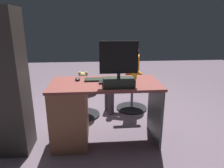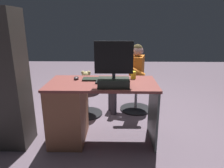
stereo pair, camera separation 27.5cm
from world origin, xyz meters
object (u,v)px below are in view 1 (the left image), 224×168
object	(u,v)px
monitor	(119,73)
person	(127,73)
computer_mouse	(78,79)
desk	(78,111)
tv_remote	(101,82)
keyboard	(102,79)
cup	(134,74)
visitor_chair	(132,96)
teddy_bear	(83,82)
office_chair_teddy	(84,101)

from	to	relation	value
monitor	person	distance (m)	1.14
computer_mouse	desk	bearing A→B (deg)	90.46
tv_remote	keyboard	bearing A→B (deg)	-96.62
desk	cup	size ratio (longest dim) A/B	14.14
computer_mouse	visitor_chair	world-z (taller)	computer_mouse
desk	person	world-z (taller)	person
monitor	person	world-z (taller)	monitor
cup	visitor_chair	world-z (taller)	cup
visitor_chair	monitor	bearing A→B (deg)	71.87
cup	teddy_bear	size ratio (longest dim) A/B	0.30
cup	teddy_bear	xyz separation A→B (m)	(0.68, -0.56, -0.24)
teddy_bear	visitor_chair	distance (m)	0.88
keyboard	cup	xyz separation A→B (m)	(-0.41, -0.07, 0.04)
office_chair_teddy	teddy_bear	bearing A→B (deg)	-90.00
teddy_bear	visitor_chair	size ratio (longest dim) A/B	0.58
tv_remote	person	world-z (taller)	person
computer_mouse	teddy_bear	bearing A→B (deg)	-92.71
cup	person	world-z (taller)	person
desk	tv_remote	world-z (taller)	tv_remote
office_chair_teddy	teddy_bear	distance (m)	0.31
keyboard	visitor_chair	distance (m)	1.12
cup	tv_remote	world-z (taller)	cup
office_chair_teddy	teddy_bear	size ratio (longest dim) A/B	1.60
visitor_chair	desk	bearing A→B (deg)	48.34
computer_mouse	office_chair_teddy	xyz separation A→B (m)	(-0.03, -0.61, -0.53)
keyboard	teddy_bear	distance (m)	0.72
computer_mouse	teddy_bear	size ratio (longest dim) A/B	0.32
computer_mouse	person	bearing A→B (deg)	-133.09
monitor	tv_remote	distance (m)	0.29
office_chair_teddy	visitor_chair	distance (m)	0.82
keyboard	computer_mouse	bearing A→B (deg)	-3.10
cup	teddy_bear	distance (m)	0.91
desk	computer_mouse	xyz separation A→B (m)	(0.00, -0.12, 0.37)
person	tv_remote	bearing A→B (deg)	63.19
office_chair_teddy	visitor_chair	xyz separation A→B (m)	(-0.80, -0.20, -0.01)
desk	cup	xyz separation A→B (m)	(-0.71, -0.18, 0.39)
tv_remote	office_chair_teddy	xyz separation A→B (m)	(0.25, -0.73, -0.52)
keyboard	computer_mouse	xyz separation A→B (m)	(0.29, -0.02, 0.01)
office_chair_teddy	desk	bearing A→B (deg)	87.76
tv_remote	office_chair_teddy	world-z (taller)	tv_remote
monitor	office_chair_teddy	world-z (taller)	monitor
desk	tv_remote	size ratio (longest dim) A/B	8.55
tv_remote	monitor	bearing A→B (deg)	140.63
teddy_bear	person	world-z (taller)	person
desk	tv_remote	xyz separation A→B (m)	(-0.28, 0.01, 0.36)
computer_mouse	cup	xyz separation A→B (m)	(-0.71, -0.06, 0.03)
office_chair_teddy	person	bearing A→B (deg)	-165.89
office_chair_teddy	person	xyz separation A→B (m)	(-0.71, -0.18, 0.39)
desk	computer_mouse	bearing A→B (deg)	-89.54
computer_mouse	teddy_bear	xyz separation A→B (m)	(-0.03, -0.62, -0.21)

